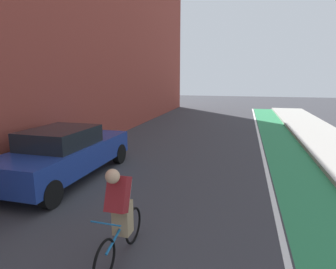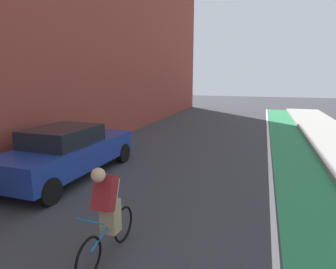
# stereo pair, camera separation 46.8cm
# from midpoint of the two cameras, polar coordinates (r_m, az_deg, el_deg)

# --- Properties ---
(ground_plane) EXTENTS (74.26, 74.26, 0.00)m
(ground_plane) POSITION_cam_midpoint_polar(r_m,az_deg,el_deg) (9.63, 5.98, -6.31)
(ground_plane) COLOR #38383D
(bike_lane_paint) EXTENTS (1.60, 33.75, 0.00)m
(bike_lane_paint) POSITION_cam_midpoint_polar(r_m,az_deg,el_deg) (11.44, 25.39, -4.50)
(bike_lane_paint) COLOR #2D8451
(bike_lane_paint) RESTS_ON ground
(lane_divider_stripe) EXTENTS (0.12, 33.75, 0.00)m
(lane_divider_stripe) POSITION_cam_midpoint_polar(r_m,az_deg,el_deg) (11.36, 20.88, -4.24)
(lane_divider_stripe) COLOR white
(lane_divider_stripe) RESTS_ON ground
(building_facade_left) EXTENTS (4.15, 33.75, 12.05)m
(building_facade_left) POSITION_cam_midpoint_polar(r_m,az_deg,el_deg) (13.90, -18.78, 23.75)
(building_facade_left) COLOR brown
(building_facade_left) RESTS_ON ground
(parked_sedan_blue) EXTENTS (1.88, 4.71, 1.53)m
(parked_sedan_blue) POSITION_cam_midpoint_polar(r_m,az_deg,el_deg) (8.78, -18.02, -3.22)
(parked_sedan_blue) COLOR navy
(parked_sedan_blue) RESTS_ON ground
(cyclist_mid) EXTENTS (0.48, 1.70, 1.60)m
(cyclist_mid) POSITION_cam_midpoint_polar(r_m,az_deg,el_deg) (4.75, -9.31, -14.69)
(cyclist_mid) COLOR black
(cyclist_mid) RESTS_ON ground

